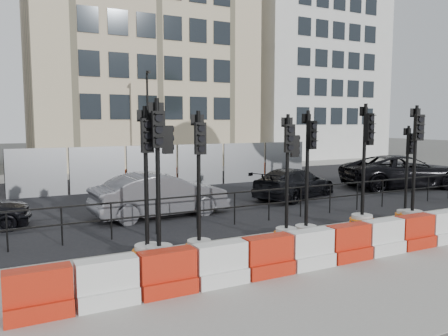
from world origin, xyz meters
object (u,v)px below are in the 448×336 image
traffic_signal_h (413,201)px  traffic_signal_a (147,232)px  car_c (294,183)px  traffic_signal_d (287,213)px

traffic_signal_h → traffic_signal_a: bearing=-164.9°
traffic_signal_a → car_c: traffic_signal_a is taller
traffic_signal_d → traffic_signal_h: size_ratio=0.92×
traffic_signal_a → traffic_signal_h: (8.07, -0.14, 0.03)m
traffic_signal_h → car_c: (-0.43, 5.27, -0.12)m
traffic_signal_a → car_c: size_ratio=0.75×
traffic_signal_d → traffic_signal_h: bearing=11.7°
traffic_signal_a → traffic_signal_h: traffic_signal_h is taller
traffic_signal_a → traffic_signal_d: traffic_signal_a is taller
traffic_signal_a → traffic_signal_d: bearing=-1.9°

